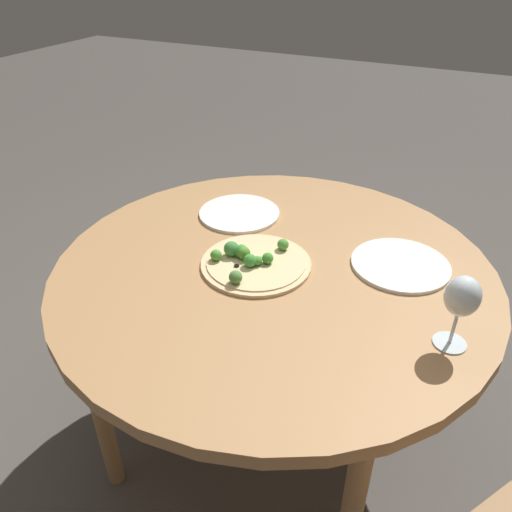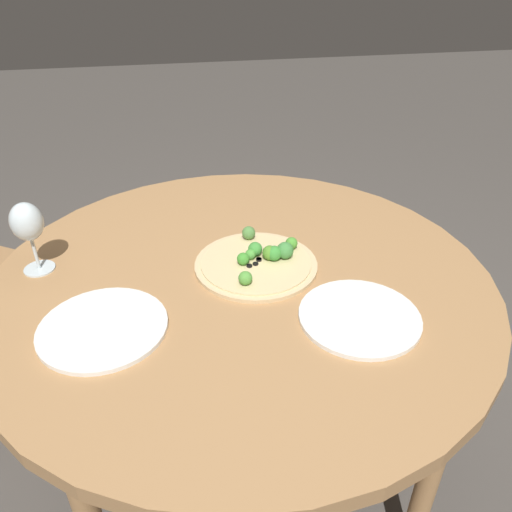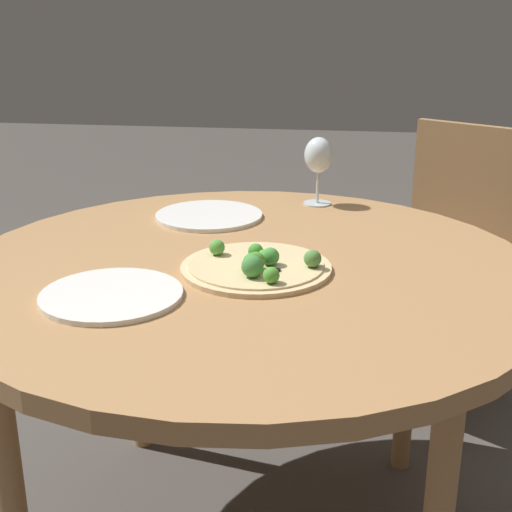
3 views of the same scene
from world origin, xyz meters
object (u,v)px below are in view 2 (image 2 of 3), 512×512
object	(u,v)px
wine_glass	(27,224)
plate_far	(103,328)
plate_near	(359,317)
pizza	(258,261)

from	to	relation	value
wine_glass	plate_far	distance (m)	0.33
plate_near	plate_far	world-z (taller)	same
wine_glass	plate_near	size ratio (longest dim) A/B	0.69
wine_glass	pizza	bearing A→B (deg)	-9.29
plate_near	wine_glass	bearing A→B (deg)	154.80
wine_glass	plate_near	bearing A→B (deg)	-25.20
pizza	plate_far	xyz separation A→B (m)	(-0.36, -0.17, -0.01)
pizza	plate_near	size ratio (longest dim) A/B	1.17
pizza	plate_far	bearing A→B (deg)	-154.47
wine_glass	plate_near	world-z (taller)	wine_glass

